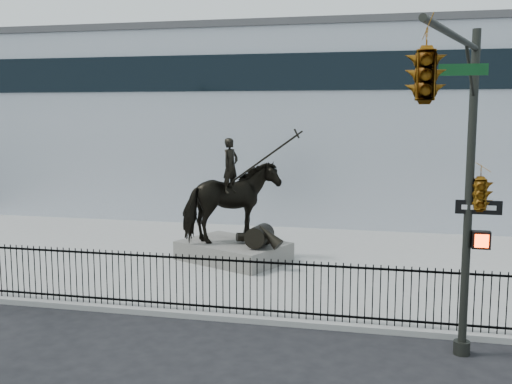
# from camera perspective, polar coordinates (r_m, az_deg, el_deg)

# --- Properties ---
(ground) EXTENTS (120.00, 120.00, 0.00)m
(ground) POSITION_cam_1_polar(r_m,az_deg,el_deg) (15.11, -9.13, -13.01)
(ground) COLOR black
(ground) RESTS_ON ground
(plaza) EXTENTS (30.00, 12.00, 0.15)m
(plaza) POSITION_cam_1_polar(r_m,az_deg,el_deg) (21.44, -2.14, -6.45)
(plaza) COLOR gray
(plaza) RESTS_ON ground
(building) EXTENTS (44.00, 14.00, 9.00)m
(building) POSITION_cam_1_polar(r_m,az_deg,el_deg) (33.53, 3.55, 6.30)
(building) COLOR silver
(building) RESTS_ON ground
(picket_fence) EXTENTS (22.10, 0.10, 1.50)m
(picket_fence) POSITION_cam_1_polar(r_m,az_deg,el_deg) (15.93, -7.52, -8.46)
(picket_fence) COLOR black
(picket_fence) RESTS_ON plaza
(statue_plinth) EXTENTS (4.18, 3.65, 0.65)m
(statue_plinth) POSITION_cam_1_polar(r_m,az_deg,el_deg) (20.95, -2.16, -5.66)
(statue_plinth) COLOR #5C5A54
(statue_plinth) RESTS_ON plaza
(equestrian_statue) EXTENTS (4.09, 3.50, 3.79)m
(equestrian_statue) POSITION_cam_1_polar(r_m,az_deg,el_deg) (20.58, -2.05, -1.08)
(equestrian_statue) COLOR black
(equestrian_statue) RESTS_ON statue_plinth
(traffic_signal_right) EXTENTS (2.17, 6.86, 7.00)m
(traffic_signal_right) POSITION_cam_1_polar(r_m,az_deg,el_deg) (11.15, 18.53, 4.89)
(traffic_signal_right) COLOR black
(traffic_signal_right) RESTS_ON ground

